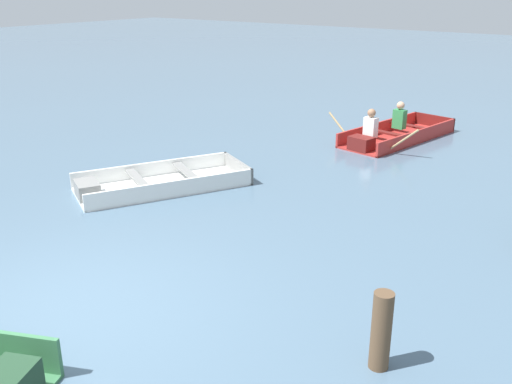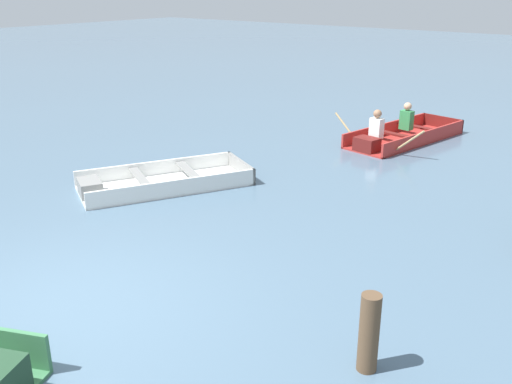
% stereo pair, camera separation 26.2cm
% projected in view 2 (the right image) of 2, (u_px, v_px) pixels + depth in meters
% --- Properties ---
extents(ground_plane, '(80.00, 80.00, 0.00)m').
position_uv_depth(ground_plane, '(59.00, 310.00, 6.44)').
color(ground_plane, slate).
extents(skiff_white_near_moored, '(2.49, 3.25, 0.31)m').
position_uv_depth(skiff_white_near_moored, '(158.00, 182.00, 10.24)').
color(skiff_white_near_moored, white).
rests_on(skiff_white_near_moored, ground).
extents(rowboat_red_with_crew, '(2.33, 3.40, 0.90)m').
position_uv_depth(rowboat_red_with_crew, '(400.00, 135.00, 13.10)').
color(rowboat_red_with_crew, '#AD2D28').
rests_on(rowboat_red_with_crew, ground).
extents(mooring_post, '(0.19, 0.19, 0.81)m').
position_uv_depth(mooring_post, '(369.00, 333.00, 5.32)').
color(mooring_post, brown).
rests_on(mooring_post, ground).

